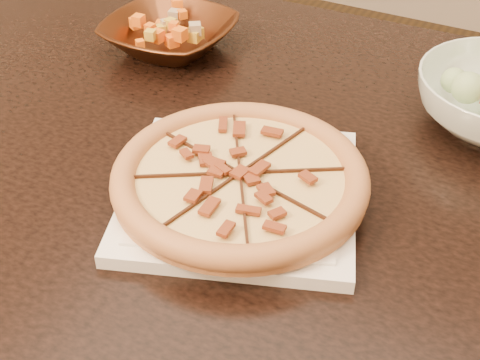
% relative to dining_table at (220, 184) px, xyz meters
% --- Properties ---
extents(floor, '(4.00, 4.00, 0.02)m').
position_rel_dining_table_xyz_m(floor, '(-0.08, 0.15, -0.66)').
color(floor, '#362410').
rests_on(floor, ground).
extents(dining_table, '(1.43, 0.94, 0.75)m').
position_rel_dining_table_xyz_m(dining_table, '(0.00, 0.00, 0.00)').
color(dining_table, black).
rests_on(dining_table, floor).
extents(plate, '(0.36, 0.36, 0.02)m').
position_rel_dining_table_xyz_m(plate, '(0.10, -0.13, 0.11)').
color(plate, white).
rests_on(plate, dining_table).
extents(pizza, '(0.31, 0.31, 0.03)m').
position_rel_dining_table_xyz_m(pizza, '(0.10, -0.13, 0.13)').
color(pizza, '#C57C4A').
rests_on(pizza, plate).
extents(bronze_bowl, '(0.21, 0.21, 0.05)m').
position_rel_dining_table_xyz_m(bronze_bowl, '(-0.19, 0.17, 0.13)').
color(bronze_bowl, '#4E2813').
rests_on(bronze_bowl, dining_table).
extents(mixed_dish, '(0.10, 0.10, 0.03)m').
position_rel_dining_table_xyz_m(mixed_dish, '(-0.19, 0.17, 0.17)').
color(mixed_dish, tan).
rests_on(mixed_dish, bronze_bowl).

